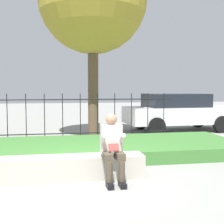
# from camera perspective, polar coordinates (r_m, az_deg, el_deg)

# --- Properties ---
(ground_plane) EXTENTS (60.00, 60.00, 0.00)m
(ground_plane) POSITION_cam_1_polar(r_m,az_deg,el_deg) (6.03, -5.31, -12.02)
(ground_plane) COLOR gray
(stone_bench) EXTENTS (2.83, 0.50, 0.44)m
(stone_bench) POSITION_cam_1_polar(r_m,az_deg,el_deg) (5.96, -7.93, -10.30)
(stone_bench) COLOR #B7B2A3
(stone_bench) RESTS_ON ground_plane
(person_seated_reader) EXTENTS (0.42, 0.73, 1.24)m
(person_seated_reader) POSITION_cam_1_polar(r_m,az_deg,el_deg) (5.67, 0.04, -6.08)
(person_seated_reader) COLOR black
(person_seated_reader) RESTS_ON ground_plane
(grass_berm) EXTENTS (8.50, 2.75, 0.31)m
(grass_berm) POSITION_cam_1_polar(r_m,az_deg,el_deg) (8.00, -6.67, -6.78)
(grass_berm) COLOR #3D7533
(grass_berm) RESTS_ON ground_plane
(iron_fence) EXTENTS (6.50, 0.03, 1.54)m
(iron_fence) POSITION_cam_1_polar(r_m,az_deg,el_deg) (9.66, -7.41, -0.97)
(iron_fence) COLOR black
(iron_fence) RESTS_ON ground_plane
(car_parked_right) EXTENTS (4.35, 2.16, 1.48)m
(car_parked_right) POSITION_cam_1_polar(r_m,az_deg,el_deg) (12.62, 12.03, 0.14)
(car_parked_right) COLOR silver
(car_parked_right) RESTS_ON ground_plane
(tree_behind_fence) EXTENTS (3.59, 3.59, 6.42)m
(tree_behind_fence) POSITION_cam_1_polar(r_m,az_deg,el_deg) (10.91, -3.54, 19.80)
(tree_behind_fence) COLOR brown
(tree_behind_fence) RESTS_ON ground_plane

